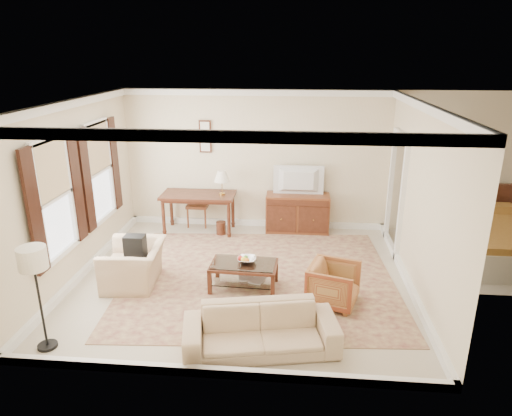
% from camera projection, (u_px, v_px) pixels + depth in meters
% --- Properties ---
extents(room_shell, '(5.51, 5.01, 2.91)m').
position_uv_depth(room_shell, '(241.00, 131.00, 6.86)').
color(room_shell, beige).
rests_on(room_shell, ground).
extents(annex_bedroom, '(3.00, 2.70, 2.90)m').
position_uv_depth(annex_bedroom, '(496.00, 242.00, 8.25)').
color(annex_bedroom, beige).
rests_on(annex_bedroom, ground).
extents(window_front, '(0.12, 1.56, 1.80)m').
position_uv_depth(window_front, '(55.00, 199.00, 6.73)').
color(window_front, '#CCB284').
rests_on(window_front, room_shell).
extents(window_rear, '(0.12, 1.56, 1.80)m').
position_uv_depth(window_rear, '(99.00, 172.00, 8.24)').
color(window_rear, '#CCB284').
rests_on(window_rear, room_shell).
extents(doorway, '(0.10, 1.12, 2.25)m').
position_uv_depth(doorway, '(396.00, 195.00, 8.50)').
color(doorway, white).
rests_on(doorway, room_shell).
extents(rug, '(4.70, 4.11, 0.01)m').
position_uv_depth(rug, '(259.00, 277.00, 7.67)').
color(rug, maroon).
rests_on(rug, room_shell).
extents(writing_desk, '(1.51, 0.75, 0.82)m').
position_uv_depth(writing_desk, '(198.00, 199.00, 9.44)').
color(writing_desk, '#512617').
rests_on(writing_desk, room_shell).
extents(desk_chair, '(0.49, 0.49, 1.05)m').
position_uv_depth(desk_chair, '(198.00, 202.00, 9.84)').
color(desk_chair, brown).
rests_on(desk_chair, room_shell).
extents(desk_lamp, '(0.32, 0.32, 0.50)m').
position_uv_depth(desk_lamp, '(222.00, 183.00, 9.28)').
color(desk_lamp, silver).
rests_on(desk_lamp, writing_desk).
extents(framed_prints, '(0.25, 0.04, 0.68)m').
position_uv_depth(framed_prints, '(205.00, 136.00, 9.45)').
color(framed_prints, '#512617').
rests_on(framed_prints, room_shell).
extents(sideboard, '(1.31, 0.50, 0.80)m').
position_uv_depth(sideboard, '(297.00, 213.00, 9.55)').
color(sideboard, brown).
rests_on(sideboard, room_shell).
extents(tv, '(0.98, 0.57, 0.13)m').
position_uv_depth(tv, '(299.00, 172.00, 9.24)').
color(tv, black).
rests_on(tv, sideboard).
extents(coffee_table, '(1.08, 0.66, 0.44)m').
position_uv_depth(coffee_table, '(244.00, 269.00, 7.24)').
color(coffee_table, '#512617').
rests_on(coffee_table, room_shell).
extents(fruit_bowl, '(0.42, 0.42, 0.10)m').
position_uv_depth(fruit_bowl, '(247.00, 259.00, 7.22)').
color(fruit_bowl, silver).
rests_on(fruit_bowl, coffee_table).
extents(book_a, '(0.28, 0.08, 0.38)m').
position_uv_depth(book_a, '(239.00, 277.00, 7.33)').
color(book_a, brown).
rests_on(book_a, coffee_table).
extents(book_b, '(0.27, 0.12, 0.38)m').
position_uv_depth(book_b, '(251.00, 278.00, 7.29)').
color(book_b, brown).
rests_on(book_b, coffee_table).
extents(striped_armchair, '(0.82, 0.85, 0.71)m').
position_uv_depth(striped_armchair, '(334.00, 283.00, 6.77)').
color(striped_armchair, brown).
rests_on(striped_armchair, room_shell).
extents(club_armchair, '(0.75, 1.09, 0.91)m').
position_uv_depth(club_armchair, '(133.00, 258.00, 7.34)').
color(club_armchair, '#CEAB8B').
rests_on(club_armchair, room_shell).
extents(backpack, '(0.27, 0.35, 0.40)m').
position_uv_depth(backpack, '(135.00, 245.00, 7.24)').
color(backpack, black).
rests_on(backpack, club_armchair).
extents(sofa, '(2.01, 0.93, 0.76)m').
position_uv_depth(sofa, '(261.00, 323.00, 5.72)').
color(sofa, '#CEAB8B').
rests_on(sofa, room_shell).
extents(floor_lamp, '(0.35, 0.35, 1.40)m').
position_uv_depth(floor_lamp, '(34.00, 266.00, 5.50)').
color(floor_lamp, black).
rests_on(floor_lamp, room_shell).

